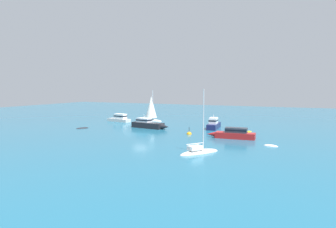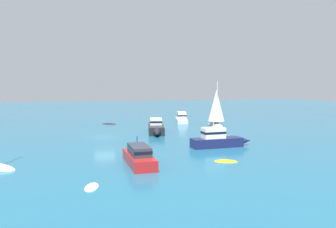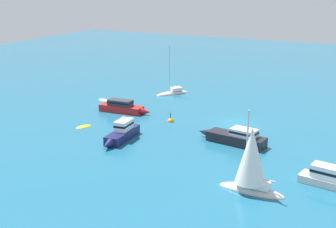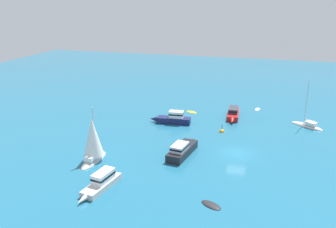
# 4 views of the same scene
# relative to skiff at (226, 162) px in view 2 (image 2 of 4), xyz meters

# --- Properties ---
(ground_plane) EXTENTS (160.00, 160.00, 0.00)m
(ground_plane) POSITION_rel_skiff_xyz_m (-15.84, -9.77, 0.00)
(ground_plane) COLOR #1E607F
(skiff) EXTENTS (1.64, 2.26, 0.31)m
(skiff) POSITION_rel_skiff_xyz_m (0.00, 0.00, 0.00)
(skiff) COLOR yellow
(skiff) RESTS_ON ground
(ketch) EXTENTS (5.75, 2.64, 7.51)m
(ketch) POSITION_rel_skiff_xyz_m (-23.17, 7.71, 2.48)
(ketch) COLOR silver
(ketch) RESTS_ON ground
(motor_cruiser) EXTENTS (2.16, 6.96, 2.74)m
(motor_cruiser) POSITION_rel_skiff_xyz_m (-6.57, 1.79, 0.81)
(motor_cruiser) COLOR #191E4C
(motor_cruiser) RESTS_ON ground
(launch) EXTENTS (7.45, 2.21, 1.67)m
(launch) POSITION_rel_skiff_xyz_m (-0.77, -7.59, 0.71)
(launch) COLOR #B21E1E
(launch) RESTS_ON ground
(skiff_1) EXTENTS (2.22, 2.66, 0.35)m
(skiff_1) POSITION_rel_skiff_xyz_m (-29.24, -8.50, 0.00)
(skiff_1) COLOR black
(skiff_1) RESTS_ON ground
(cabin_cruiser) EXTENTS (6.94, 2.60, 1.80)m
(cabin_cruiser) POSITION_rel_skiff_xyz_m (-29.15, 3.69, 0.73)
(cabin_cruiser) COLOR silver
(cabin_cruiser) RESTS_ON ground
(motor_cruiser_1) EXTENTS (8.14, 2.97, 1.86)m
(motor_cruiser_1) POSITION_rel_skiff_xyz_m (-18.15, -2.79, 0.74)
(motor_cruiser_1) COLOR black
(motor_cruiser_1) RESTS_ON ground
(tender) EXTENTS (2.04, 1.27, 0.38)m
(tender) POSITION_rel_skiff_xyz_m (5.09, -11.50, 0.00)
(tender) COLOR white
(tender) RESTS_ON ground
(channel_buoy) EXTENTS (0.84, 0.84, 1.60)m
(channel_buoy) POSITION_rel_skiff_xyz_m (-8.37, -6.68, 0.01)
(channel_buoy) COLOR orange
(channel_buoy) RESTS_ON ground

